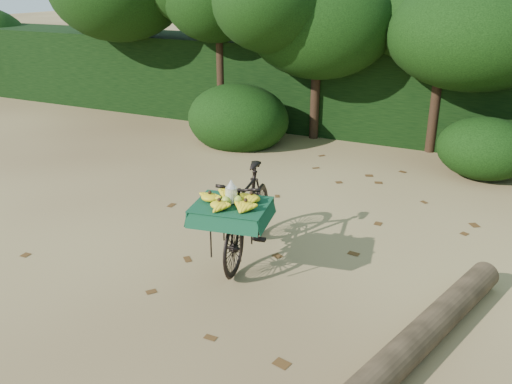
% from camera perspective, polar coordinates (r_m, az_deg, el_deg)
% --- Properties ---
extents(ground, '(80.00, 80.00, 0.00)m').
position_cam_1_polar(ground, '(6.02, 4.53, -9.12)').
color(ground, tan).
rests_on(ground, ground).
extents(vendor_bicycle, '(0.93, 1.88, 1.07)m').
position_cam_1_polar(vendor_bicycle, '(6.25, -0.92, -2.19)').
color(vendor_bicycle, black).
rests_on(vendor_bicycle, ground).
extents(fallen_log, '(1.41, 3.84, 0.28)m').
position_cam_1_polar(fallen_log, '(4.75, 14.12, -17.20)').
color(fallen_log, brown).
rests_on(fallen_log, ground).
extents(hedge_backdrop, '(26.00, 1.80, 1.80)m').
position_cam_1_polar(hedge_backdrop, '(11.49, 16.52, 9.92)').
color(hedge_backdrop, black).
rests_on(hedge_backdrop, ground).
extents(tree_row, '(14.50, 2.00, 4.00)m').
position_cam_1_polar(tree_row, '(10.68, 12.82, 15.42)').
color(tree_row, black).
rests_on(tree_row, ground).
extents(bush_clumps, '(8.80, 1.70, 0.90)m').
position_cam_1_polar(bush_clumps, '(9.60, 17.00, 4.87)').
color(bush_clumps, black).
rests_on(bush_clumps, ground).
extents(leaf_litter, '(7.00, 7.30, 0.01)m').
position_cam_1_polar(leaf_litter, '(6.55, 6.65, -6.43)').
color(leaf_litter, '#4A2E13').
rests_on(leaf_litter, ground).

